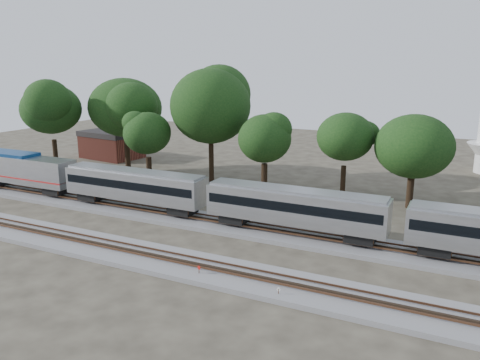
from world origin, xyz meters
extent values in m
plane|color=#383328|center=(0.00, 0.00, 0.00)|extent=(160.00, 160.00, 0.00)
cube|color=slate|center=(0.00, 6.00, 0.20)|extent=(160.00, 5.00, 0.40)
cube|color=brown|center=(0.00, 5.28, 0.66)|extent=(160.00, 0.08, 0.15)
cube|color=brown|center=(0.00, 6.72, 0.66)|extent=(160.00, 0.08, 0.15)
cube|color=slate|center=(0.00, -4.00, 0.20)|extent=(160.00, 5.00, 0.40)
cube|color=brown|center=(0.00, -4.72, 0.66)|extent=(160.00, 0.08, 0.15)
cube|color=brown|center=(0.00, -3.28, 0.66)|extent=(160.00, 0.08, 0.15)
cube|color=silver|center=(-25.48, 6.00, 3.22)|extent=(10.36, 2.93, 3.23)
cube|color=navy|center=(-30.27, 6.00, 4.74)|extent=(8.31, 2.87, 0.98)
cube|color=#AE1B1A|center=(-26.66, 6.00, 2.39)|extent=(12.71, 2.97, 0.18)
cube|color=black|center=(-22.50, 6.00, 1.17)|extent=(2.54, 2.15, 0.88)
cube|color=silver|center=(-10.70, 6.00, 3.08)|extent=(17.01, 2.93, 2.93)
cube|color=black|center=(-10.70, 6.00, 3.37)|extent=(16.42, 2.98, 0.88)
cube|color=gray|center=(-10.70, 6.00, 4.59)|extent=(16.62, 2.35, 0.34)
cube|color=black|center=(-16.86, 6.00, 1.17)|extent=(2.54, 2.15, 0.88)
cube|color=black|center=(-4.54, 6.00, 1.17)|extent=(2.54, 2.15, 0.88)
cube|color=silver|center=(7.70, 6.00, 3.08)|extent=(17.01, 2.93, 2.93)
cube|color=black|center=(7.70, 6.00, 3.37)|extent=(16.42, 2.98, 0.88)
cube|color=gray|center=(7.70, 6.00, 4.59)|extent=(16.62, 2.35, 0.34)
cube|color=black|center=(1.54, 6.00, 1.17)|extent=(2.54, 2.15, 0.88)
cube|color=black|center=(13.86, 6.00, 1.17)|extent=(2.54, 2.15, 0.88)
cube|color=black|center=(19.93, 6.00, 1.17)|extent=(2.54, 2.15, 0.88)
cylinder|color=#512D19|center=(4.05, -5.23, 0.45)|extent=(0.06, 0.06, 0.90)
cylinder|color=red|center=(4.05, -5.23, 0.85)|extent=(0.31, 0.14, 0.32)
cylinder|color=#512D19|center=(10.69, -5.70, 0.39)|extent=(0.05, 0.05, 0.78)
cylinder|color=silver|center=(10.69, -5.70, 0.74)|extent=(0.28, 0.04, 0.28)
cube|color=#512D19|center=(5.36, -5.13, 0.15)|extent=(0.55, 0.39, 0.30)
cube|color=maroon|center=(-34.12, 29.56, 1.93)|extent=(10.43, 7.94, 3.85)
cube|color=black|center=(-34.12, 29.56, 4.29)|extent=(10.65, 8.16, 0.87)
cylinder|color=black|center=(-33.00, 15.99, 2.59)|extent=(0.70, 0.70, 5.18)
ellipsoid|color=black|center=(-33.00, 15.99, 9.62)|extent=(9.77, 9.77, 8.30)
cylinder|color=black|center=(-24.88, 22.43, 2.60)|extent=(0.70, 0.70, 5.19)
ellipsoid|color=black|center=(-24.88, 22.43, 9.64)|extent=(9.79, 9.79, 8.32)
cylinder|color=black|center=(-16.77, 16.84, 1.89)|extent=(0.70, 0.70, 3.78)
ellipsoid|color=black|center=(-16.77, 16.84, 7.01)|extent=(7.12, 7.12, 6.05)
cylinder|color=black|center=(-9.91, 21.83, 2.81)|extent=(0.70, 0.70, 5.62)
ellipsoid|color=black|center=(-9.91, 21.83, 10.44)|extent=(10.60, 10.60, 9.01)
cylinder|color=black|center=(-1.11, 19.77, 1.87)|extent=(0.70, 0.70, 3.73)
ellipsoid|color=black|center=(-1.11, 19.77, 6.94)|extent=(7.04, 7.04, 5.99)
cylinder|color=black|center=(8.59, 21.12, 2.05)|extent=(0.70, 0.70, 4.10)
ellipsoid|color=black|center=(8.59, 21.12, 7.62)|extent=(7.73, 7.73, 6.57)
cylinder|color=black|center=(16.30, 20.87, 1.90)|extent=(0.70, 0.70, 3.81)
ellipsoid|color=black|center=(16.30, 20.87, 7.07)|extent=(7.18, 7.18, 6.10)
camera|label=1|loc=(21.08, -33.43, 15.77)|focal=35.00mm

